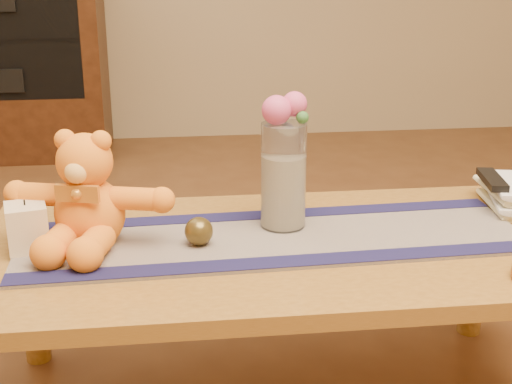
{
  "coord_description": "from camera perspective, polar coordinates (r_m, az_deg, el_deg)",
  "views": [
    {
      "loc": [
        -0.23,
        -1.52,
        1.11
      ],
      "look_at": [
        -0.05,
        0.0,
        0.58
      ],
      "focal_mm": 49.59,
      "sensor_mm": 36.0,
      "label": 1
    }
  ],
  "objects": [
    {
      "name": "coffee_table_top",
      "position": [
        1.69,
        1.69,
        -4.76
      ],
      "size": [
        1.4,
        0.7,
        0.04
      ],
      "primitive_type": "cube",
      "color": "brown",
      "rests_on": "floor"
    },
    {
      "name": "table_leg_bl",
      "position": [
        2.07,
        -17.63,
        -7.86
      ],
      "size": [
        0.07,
        0.07,
        0.41
      ],
      "primitive_type": "cylinder",
      "color": "brown",
      "rests_on": "floor"
    },
    {
      "name": "table_leg_br",
      "position": [
        2.21,
        17.24,
        -6.05
      ],
      "size": [
        0.07,
        0.07,
        0.41
      ],
      "primitive_type": "cylinder",
      "color": "brown",
      "rests_on": "floor"
    },
    {
      "name": "persian_runner",
      "position": [
        1.69,
        1.45,
        -3.74
      ],
      "size": [
        1.21,
        0.39,
        0.01
      ],
      "primitive_type": "cube",
      "rotation": [
        0.0,
        0.0,
        0.03
      ],
      "color": "#1D1741",
      "rests_on": "coffee_table_top"
    },
    {
      "name": "runner_border_near",
      "position": [
        1.56,
        2.4,
        -5.62
      ],
      "size": [
        1.2,
        0.1,
        0.0
      ],
      "primitive_type": "cube",
      "rotation": [
        0.0,
        0.0,
        0.03
      ],
      "color": "#15133A",
      "rests_on": "persian_runner"
    },
    {
      "name": "runner_border_far",
      "position": [
        1.82,
        0.65,
        -1.84
      ],
      "size": [
        1.2,
        0.1,
        0.0
      ],
      "primitive_type": "cube",
      "rotation": [
        0.0,
        0.0,
        0.03
      ],
      "color": "#15133A",
      "rests_on": "persian_runner"
    },
    {
      "name": "teddy_bear",
      "position": [
        1.67,
        -13.41,
        0.14
      ],
      "size": [
        0.44,
        0.39,
        0.25
      ],
      "primitive_type": null,
      "rotation": [
        0.0,
        0.0,
        -0.26
      ],
      "color": "orange",
      "rests_on": "persian_runner"
    },
    {
      "name": "pillar_candle",
      "position": [
        1.69,
        -17.98,
        -2.7
      ],
      "size": [
        0.11,
        0.11,
        0.11
      ],
      "primitive_type": "cube",
      "rotation": [
        0.0,
        0.0,
        0.24
      ],
      "color": "beige",
      "rests_on": "persian_runner"
    },
    {
      "name": "candle_wick",
      "position": [
        1.67,
        -18.18,
        -0.81
      ],
      "size": [
        0.0,
        0.0,
        0.01
      ],
      "primitive_type": "cylinder",
      "rotation": [
        0.0,
        0.0,
        0.24
      ],
      "color": "black",
      "rests_on": "pillar_candle"
    },
    {
      "name": "glass_vase",
      "position": [
        1.71,
        2.23,
        1.32
      ],
      "size": [
        0.11,
        0.11,
        0.26
      ],
      "primitive_type": "cylinder",
      "color": "silver",
      "rests_on": "persian_runner"
    },
    {
      "name": "potpourri_fill",
      "position": [
        1.73,
        2.21,
        0.09
      ],
      "size": [
        0.09,
        0.09,
        0.18
      ],
      "primitive_type": "cylinder",
      "color": "beige",
      "rests_on": "glass_vase"
    },
    {
      "name": "rose_left",
      "position": [
        1.66,
        1.67,
        6.62
      ],
      "size": [
        0.07,
        0.07,
        0.07
      ],
      "primitive_type": "sphere",
      "color": "#CA4779",
      "rests_on": "glass_vase"
    },
    {
      "name": "rose_right",
      "position": [
        1.68,
        3.12,
        7.1
      ],
      "size": [
        0.06,
        0.06,
        0.06
      ],
      "primitive_type": "sphere",
      "color": "#CA4779",
      "rests_on": "glass_vase"
    },
    {
      "name": "blue_flower_back",
      "position": [
        1.71,
        2.44,
        6.74
      ],
      "size": [
        0.04,
        0.04,
        0.04
      ],
      "primitive_type": "sphere",
      "color": "#5754B6",
      "rests_on": "glass_vase"
    },
    {
      "name": "blue_flower_side",
      "position": [
        1.69,
        1.17,
        6.34
      ],
      "size": [
        0.04,
        0.04,
        0.04
      ],
      "primitive_type": "sphere",
      "color": "#5754B6",
      "rests_on": "glass_vase"
    },
    {
      "name": "leaf_sprig",
      "position": [
        1.66,
        3.77,
        6.02
      ],
      "size": [
        0.03,
        0.03,
        0.03
      ],
      "primitive_type": "sphere",
      "color": "#33662D",
      "rests_on": "glass_vase"
    },
    {
      "name": "bronze_ball",
      "position": [
        1.64,
        -4.64,
        -3.17
      ],
      "size": [
        0.08,
        0.08,
        0.07
      ],
      "primitive_type": "sphere",
      "rotation": [
        0.0,
        0.0,
        0.2
      ],
      "color": "#4C3D19",
      "rests_on": "persian_runner"
    },
    {
      "name": "book_bottom",
      "position": [
        1.99,
        18.22,
        -0.99
      ],
      "size": [
        0.19,
        0.24,
        0.02
      ],
      "primitive_type": "imported",
      "rotation": [
        0.0,
        0.0,
        -0.12
      ],
      "color": "beige",
      "rests_on": "coffee_table_top"
    },
    {
      "name": "book_lower",
      "position": [
        1.98,
        18.44,
        -0.52
      ],
      "size": [
        0.22,
        0.26,
        0.02
      ],
      "primitive_type": "imported",
      "rotation": [
        0.0,
        0.0,
        -0.26
      ],
      "color": "beige",
      "rests_on": "book_bottom"
    },
    {
      "name": "book_upper",
      "position": [
        1.98,
        18.14,
        0.07
      ],
      "size": [
        0.18,
        0.23,
        0.02
      ],
      "primitive_type": "imported",
      "rotation": [
        0.0,
        0.0,
        -0.06
      ],
      "color": "beige",
      "rests_on": "book_lower"
    },
    {
      "name": "book_top",
      "position": [
        1.97,
        18.52,
        0.54
      ],
      "size": [
        0.21,
        0.25,
        0.02
      ],
      "primitive_type": "imported",
      "rotation": [
        0.0,
        0.0,
        -0.22
      ],
      "color": "beige",
      "rests_on": "book_upper"
    },
    {
      "name": "tv_remote",
      "position": [
        1.96,
        18.52,
        0.96
      ],
      "size": [
        0.07,
        0.17,
        0.02
      ],
      "primitive_type": "cube",
      "rotation": [
        0.0,
        0.0,
        -0.17
      ],
      "color": "black",
      "rests_on": "book_top"
    }
  ]
}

